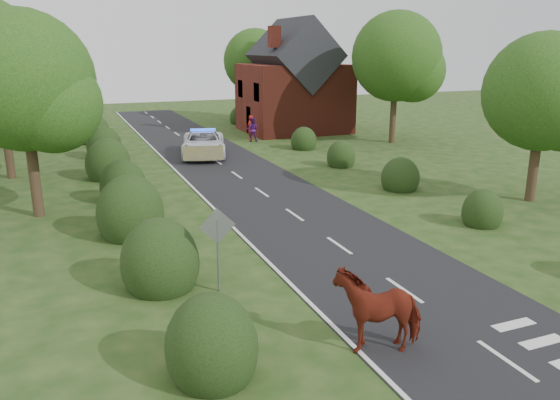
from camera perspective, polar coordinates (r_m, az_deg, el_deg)
name	(u,v)px	position (r m, az deg, el deg)	size (l,w,h in m)	color
ground	(404,291)	(16.53, 12.82, -9.22)	(120.00, 120.00, 0.00)	#1C3D12
road	(242,179)	(29.37, -3.95, 2.19)	(6.00, 70.00, 0.02)	black
road_markings	(225,191)	(26.99, -5.80, 0.97)	(4.96, 70.00, 0.01)	white
hedgerow_left	(124,192)	(24.73, -15.99, 0.79)	(2.75, 50.41, 3.00)	black
hedgerow_right	(387,174)	(28.71, 11.09, 2.73)	(2.10, 45.78, 2.10)	black
tree_left_a	(30,87)	(24.08, -24.66, 10.70)	(5.74, 5.60, 8.38)	#332316
tree_left_b	(4,83)	(32.16, -26.86, 10.83)	(5.74, 5.60, 8.07)	#332316
tree_left_d	(34,62)	(52.04, -24.28, 13.02)	(6.15, 6.00, 8.89)	#332316
tree_right_a	(549,97)	(27.07, 26.29, 9.65)	(5.33, 5.20, 7.56)	#332316
tree_right_b	(401,60)	(41.13, 12.51, 14.07)	(6.56, 6.40, 9.40)	#332316
tree_right_c	(259,64)	(53.21, -2.25, 14.06)	(6.15, 6.00, 8.58)	#332316
road_sign	(218,238)	(15.57, -6.52, -3.92)	(1.06, 0.08, 2.53)	gray
house	(294,85)	(46.08, 1.44, 11.88)	(8.00, 7.40, 9.17)	maroon
cow	(377,312)	(13.33, 10.14, -11.50)	(1.21, 2.30, 1.63)	maroon
police_van	(203,144)	(35.91, -8.00, 5.86)	(4.08, 6.35, 1.77)	white
pedestrian_red	(250,128)	(41.94, -3.12, 7.56)	(0.68, 0.45, 1.86)	#AB1B0F
pedestrian_purple	(252,130)	(41.11, -2.92, 7.36)	(0.88, 0.68, 1.81)	#46155B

